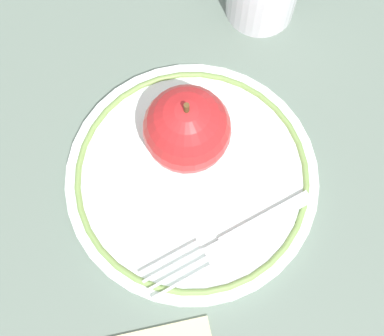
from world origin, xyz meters
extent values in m
plane|color=slate|center=(0.00, 0.00, 0.00)|extent=(2.00, 2.00, 0.00)
cylinder|color=white|center=(-0.01, 0.02, 0.01)|extent=(0.24, 0.24, 0.01)
torus|color=#799A4F|center=(-0.01, 0.02, 0.01)|extent=(0.22, 0.22, 0.01)
sphere|color=red|center=(0.01, 0.04, 0.05)|extent=(0.08, 0.08, 0.08)
cylinder|color=brown|center=(0.01, 0.04, 0.10)|extent=(0.00, 0.00, 0.01)
cube|color=silver|center=(0.01, -0.06, 0.02)|extent=(0.09, 0.03, 0.00)
cube|color=silver|center=(-0.04, -0.05, 0.02)|extent=(0.02, 0.01, 0.00)
cube|color=silver|center=(-0.07, -0.03, 0.02)|extent=(0.06, 0.01, 0.00)
cube|color=silver|center=(-0.07, -0.04, 0.02)|extent=(0.06, 0.01, 0.00)
cube|color=silver|center=(-0.08, -0.04, 0.02)|extent=(0.06, 0.01, 0.00)
cube|color=silver|center=(-0.08, -0.05, 0.02)|extent=(0.06, 0.01, 0.00)
camera|label=1|loc=(-0.11, -0.10, 0.48)|focal=50.00mm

